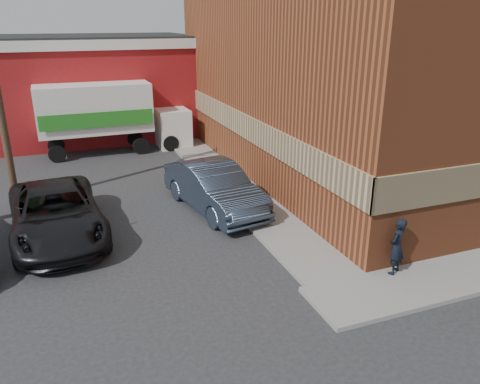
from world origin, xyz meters
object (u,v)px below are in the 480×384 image
object	(u,v)px
brick_building	(388,61)
suv_a	(56,213)
man	(397,246)
sedan	(214,188)
box_truck	(109,113)
warehouse	(50,87)

from	to	relation	value
brick_building	suv_a	bearing A→B (deg)	-166.61
man	sedan	bearing A→B (deg)	-95.05
suv_a	box_truck	size ratio (longest dim) A/B	0.81
suv_a	sedan	bearing A→B (deg)	0.18
suv_a	warehouse	bearing A→B (deg)	85.73
sedan	warehouse	bearing A→B (deg)	100.23
man	sedan	world-z (taller)	same
warehouse	sedan	bearing A→B (deg)	-69.75
sedan	box_truck	distance (m)	9.69
brick_building	man	distance (m)	11.81
sedan	man	bearing A→B (deg)	-74.07
man	box_truck	xyz separation A→B (m)	(-5.51, 15.44, 1.11)
brick_building	suv_a	world-z (taller)	brick_building
brick_building	man	world-z (taller)	brick_building
box_truck	suv_a	bearing A→B (deg)	-106.94
warehouse	man	distance (m)	21.93
sedan	brick_building	bearing A→B (deg)	8.36
warehouse	suv_a	world-z (taller)	warehouse
brick_building	sedan	distance (m)	10.52
warehouse	sedan	xyz separation A→B (m)	(5.20, -14.09, -1.97)
man	warehouse	bearing A→B (deg)	-98.96
brick_building	man	bearing A→B (deg)	-124.27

